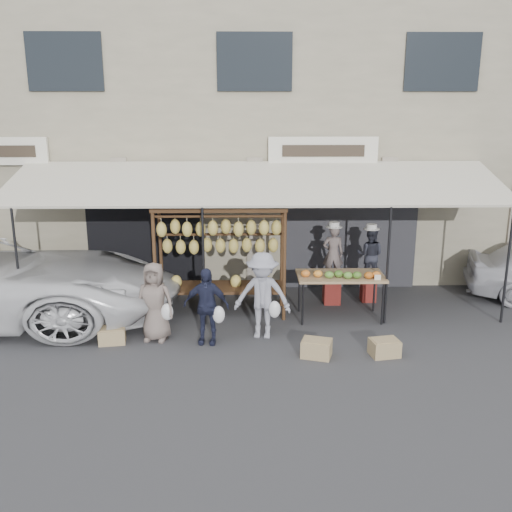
% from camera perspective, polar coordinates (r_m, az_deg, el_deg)
% --- Properties ---
extents(ground_plane, '(90.00, 90.00, 0.00)m').
position_cam_1_polar(ground_plane, '(10.12, 0.15, -9.20)').
color(ground_plane, '#2D2D30').
extents(shophouse, '(24.00, 6.15, 7.30)m').
position_cam_1_polar(shophouse, '(15.73, -0.30, 13.19)').
color(shophouse, tan).
rests_on(shophouse, ground_plane).
extents(awning, '(10.00, 2.35, 2.92)m').
position_cam_1_polar(awning, '(11.62, -0.01, 7.21)').
color(awning, beige).
rests_on(awning, ground_plane).
extents(banana_rack, '(2.60, 0.90, 2.24)m').
position_cam_1_polar(banana_rack, '(11.24, -3.61, 1.73)').
color(banana_rack, '#503519').
rests_on(banana_rack, ground_plane).
extents(produce_table, '(1.70, 0.90, 1.04)m').
position_cam_1_polar(produce_table, '(11.26, 8.50, -2.05)').
color(produce_table, '#9B7E55').
rests_on(produce_table, ground_plane).
extents(vendor_left, '(0.45, 0.30, 1.22)m').
position_cam_1_polar(vendor_left, '(12.08, 7.71, 0.22)').
color(vendor_left, '#685A58').
rests_on(vendor_left, stool_left).
extents(vendor_right, '(0.69, 0.61, 1.20)m').
position_cam_1_polar(vendor_right, '(12.37, 11.33, 0.10)').
color(vendor_right, '#2A2C36').
rests_on(vendor_right, stool_right).
extents(customer_left, '(0.78, 0.58, 1.45)m').
position_cam_1_polar(customer_left, '(10.38, -10.09, -4.53)').
color(customer_left, '#71625A').
rests_on(customer_left, ground_plane).
extents(customer_mid, '(0.85, 0.44, 1.39)m').
position_cam_1_polar(customer_mid, '(10.13, -5.00, -5.00)').
color(customer_mid, '#1F2239').
rests_on(customer_mid, ground_plane).
extents(customer_right, '(1.12, 0.77, 1.60)m').
position_cam_1_polar(customer_right, '(10.31, 0.64, -3.97)').
color(customer_right, gray).
rests_on(customer_right, ground_plane).
extents(stool_left, '(0.44, 0.44, 0.49)m').
position_cam_1_polar(stool_left, '(12.33, 7.57, -3.60)').
color(stool_left, maroon).
rests_on(stool_left, ground_plane).
extents(stool_right, '(0.37, 0.37, 0.43)m').
position_cam_1_polar(stool_right, '(12.60, 11.14, -3.47)').
color(stool_right, maroon).
rests_on(stool_right, ground_plane).
extents(crate_near_a, '(0.57, 0.49, 0.29)m').
position_cam_1_polar(crate_near_a, '(9.82, 6.07, -9.17)').
color(crate_near_a, tan).
rests_on(crate_near_a, ground_plane).
extents(crate_near_b, '(0.53, 0.44, 0.28)m').
position_cam_1_polar(crate_near_b, '(10.04, 12.72, -8.94)').
color(crate_near_b, tan).
rests_on(crate_near_b, ground_plane).
extents(crate_far, '(0.51, 0.42, 0.28)m').
position_cam_1_polar(crate_far, '(10.61, -14.18, -7.70)').
color(crate_far, tan).
rests_on(crate_far, ground_plane).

